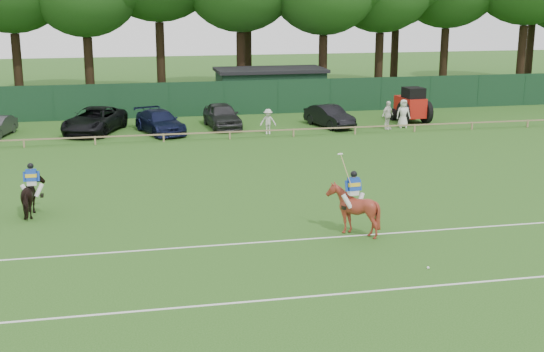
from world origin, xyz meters
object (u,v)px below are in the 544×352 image
object	(u,v)px
sedan_navy	(160,122)
spectator_mid	(388,115)
polo_ball	(428,268)
tractor	(411,106)
estate_black	(329,116)
utility_shed	(270,88)
spectator_left	(268,122)
suv_black	(94,120)
hatch_grey	(222,115)
horse_dark	(33,196)
horse_chestnut	(353,209)
spectator_right	(403,114)

from	to	relation	value
sedan_navy	spectator_mid	size ratio (longest dim) A/B	2.66
polo_ball	tractor	distance (m)	27.89
sedan_navy	tractor	xyz separation A→B (m)	(17.14, 0.46, 0.43)
estate_black	utility_shed	bearing A→B (deg)	86.55
spectator_left	utility_shed	world-z (taller)	utility_shed
suv_black	utility_shed	xyz separation A→B (m)	(13.11, 8.12, 0.73)
hatch_grey	tractor	distance (m)	13.02
horse_dark	hatch_grey	size ratio (longest dim) A/B	0.39
horse_chestnut	utility_shed	world-z (taller)	utility_shed
spectator_mid	polo_ball	xyz separation A→B (m)	(-7.54, -23.83, -0.89)
spectator_right	polo_ball	world-z (taller)	spectator_right
hatch_grey	polo_ball	xyz separation A→B (m)	(2.95, -26.68, -0.77)
suv_black	sedan_navy	size ratio (longest dim) A/B	1.16
spectator_left	sedan_navy	bearing A→B (deg)	175.72
hatch_grey	spectator_left	xyz separation A→B (m)	(2.52, -2.86, -0.02)
polo_ball	spectator_right	bearing A→B (deg)	70.08
horse_chestnut	suv_black	distance (m)	24.70
horse_chestnut	spectator_right	xyz separation A→B (m)	(10.10, 20.38, -0.01)
horse_dark	tractor	xyz separation A→B (m)	(23.12, 17.30, 0.36)
utility_shed	tractor	distance (m)	11.87
horse_dark	horse_chestnut	size ratio (longest dim) A/B	1.00
spectator_left	spectator_right	world-z (taller)	spectator_right
sedan_navy	utility_shed	bearing A→B (deg)	27.26
horse_dark	polo_ball	bearing A→B (deg)	145.78
sedan_navy	hatch_grey	bearing A→B (deg)	-2.46
estate_black	spectator_mid	world-z (taller)	spectator_mid
horse_dark	hatch_grey	distance (m)	20.64
spectator_mid	hatch_grey	bearing A→B (deg)	130.79
horse_chestnut	sedan_navy	world-z (taller)	horse_chestnut
horse_chestnut	polo_ball	world-z (taller)	horse_chestnut
spectator_mid	polo_ball	world-z (taller)	spectator_mid
polo_ball	utility_shed	bearing A→B (deg)	86.78
spectator_right	hatch_grey	bearing A→B (deg)	174.33
spectator_left	estate_black	bearing A→B (deg)	30.31
estate_black	polo_ball	size ratio (longest dim) A/B	48.04
horse_dark	spectator_mid	world-z (taller)	spectator_mid
sedan_navy	suv_black	bearing A→B (deg)	148.25
hatch_grey	estate_black	world-z (taller)	hatch_grey
utility_shed	sedan_navy	bearing A→B (deg)	-134.76
sedan_navy	estate_black	xyz separation A→B (m)	(11.18, -0.04, -0.01)
horse_chestnut	spectator_mid	world-z (taller)	horse_chestnut
hatch_grey	estate_black	size ratio (longest dim) A/B	1.11
spectator_mid	tractor	size ratio (longest dim) A/B	0.62
spectator_mid	utility_shed	world-z (taller)	utility_shed
suv_black	sedan_navy	world-z (taller)	suv_black
horse_dark	polo_ball	world-z (taller)	horse_dark
spectator_right	tractor	bearing A→B (deg)	59.84
spectator_right	sedan_navy	bearing A→B (deg)	-178.60
hatch_grey	polo_ball	bearing A→B (deg)	-88.40
suv_black	hatch_grey	world-z (taller)	hatch_grey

